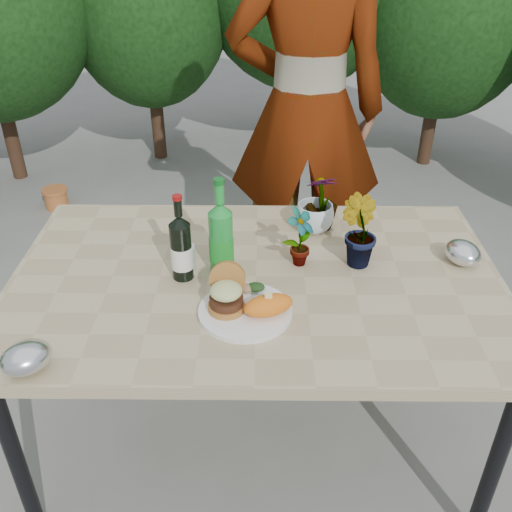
{
  "coord_description": "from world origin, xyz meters",
  "views": [
    {
      "loc": [
        0.01,
        -1.53,
        1.8
      ],
      "look_at": [
        0.0,
        -0.08,
        0.88
      ],
      "focal_mm": 40.0,
      "sensor_mm": 36.0,
      "label": 1
    }
  ],
  "objects_px": {
    "patio_table": "(256,291)",
    "wine_bottle": "(181,248)",
    "person": "(306,111)",
    "dinner_plate": "(245,311)"
  },
  "relations": [
    {
      "from": "patio_table",
      "to": "wine_bottle",
      "type": "bearing_deg",
      "value": -179.14
    },
    {
      "from": "patio_table",
      "to": "wine_bottle",
      "type": "relative_size",
      "value": 5.44
    },
    {
      "from": "person",
      "to": "patio_table",
      "type": "bearing_deg",
      "value": 79.65
    },
    {
      "from": "patio_table",
      "to": "dinner_plate",
      "type": "xyz_separation_m",
      "value": [
        -0.03,
        -0.19,
        0.06
      ]
    },
    {
      "from": "patio_table",
      "to": "wine_bottle",
      "type": "distance_m",
      "value": 0.29
    },
    {
      "from": "dinner_plate",
      "to": "person",
      "type": "relative_size",
      "value": 0.14
    },
    {
      "from": "wine_bottle",
      "to": "person",
      "type": "height_order",
      "value": "person"
    },
    {
      "from": "patio_table",
      "to": "person",
      "type": "height_order",
      "value": "person"
    },
    {
      "from": "dinner_plate",
      "to": "wine_bottle",
      "type": "relative_size",
      "value": 0.95
    },
    {
      "from": "dinner_plate",
      "to": "person",
      "type": "xyz_separation_m",
      "value": [
        0.25,
        1.16,
        0.23
      ]
    }
  ]
}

